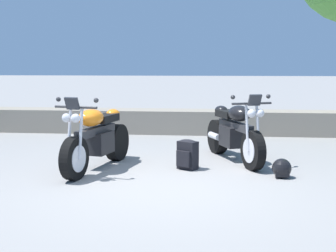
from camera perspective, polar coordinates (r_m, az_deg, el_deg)
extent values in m
plane|color=gray|center=(6.29, -0.77, -7.34)|extent=(120.00, 120.00, 0.00)
cube|color=gray|center=(10.94, 2.16, 0.55)|extent=(36.00, 0.80, 0.55)
cylinder|color=black|center=(6.63, -11.54, -3.96)|extent=(0.27, 0.64, 0.62)
cylinder|color=black|center=(7.89, -6.35, -2.00)|extent=(0.31, 0.64, 0.62)
cylinder|color=silver|center=(6.63, -11.54, -3.96)|extent=(0.24, 0.41, 0.38)
cube|color=black|center=(7.28, -8.56, -2.06)|extent=(0.42, 0.54, 0.34)
cube|color=#2D2D30|center=(7.16, -8.95, -0.60)|extent=(0.37, 1.10, 0.12)
ellipsoid|color=orange|center=(7.00, -9.54, 1.01)|extent=(0.44, 0.58, 0.26)
cube|color=black|center=(7.43, -7.81, 0.96)|extent=(0.37, 0.60, 0.12)
ellipsoid|color=orange|center=(7.70, -6.84, 1.51)|extent=(0.27, 0.32, 0.16)
cylinder|color=#2D2D30|center=(6.60, -11.36, 2.31)|extent=(0.65, 0.18, 0.04)
sphere|color=silver|center=(6.46, -11.40, 0.95)|extent=(0.13, 0.13, 0.13)
sphere|color=silver|center=(6.53, -12.47, 0.99)|extent=(0.13, 0.13, 0.13)
cube|color=#26282D|center=(6.51, -11.81, 2.76)|extent=(0.22, 0.14, 0.18)
cylinder|color=silver|center=(7.74, -8.17, -1.85)|extent=(0.19, 0.39, 0.11)
cylinder|color=silver|center=(6.56, -10.77, -0.87)|extent=(0.08, 0.17, 0.73)
cylinder|color=silver|center=(6.65, -12.12, -0.79)|extent=(0.08, 0.17, 0.73)
sphere|color=#2D2D30|center=(6.48, -8.90, 3.16)|extent=(0.07, 0.07, 0.07)
sphere|color=#2D2D30|center=(6.78, -13.43, 3.24)|extent=(0.07, 0.07, 0.07)
cylinder|color=black|center=(7.22, 10.49, -2.99)|extent=(0.36, 0.63, 0.62)
cylinder|color=black|center=(8.52, 6.20, -1.29)|extent=(0.40, 0.64, 0.62)
cylinder|color=silver|center=(7.22, 10.49, -2.99)|extent=(0.29, 0.42, 0.38)
cube|color=black|center=(7.89, 8.04, -1.29)|extent=(0.48, 0.56, 0.34)
cube|color=#2D2D30|center=(7.77, 8.36, 0.05)|extent=(0.54, 1.07, 0.12)
ellipsoid|color=black|center=(7.61, 8.85, 1.55)|extent=(0.51, 0.61, 0.26)
cube|color=black|center=(8.05, 7.42, 1.48)|extent=(0.45, 0.62, 0.12)
ellipsoid|color=black|center=(8.32, 6.61, 1.97)|extent=(0.31, 0.34, 0.16)
cylinder|color=#2D2D30|center=(7.20, 10.35, 2.77)|extent=(0.63, 0.28, 0.04)
sphere|color=silver|center=(7.12, 11.32, 1.56)|extent=(0.13, 0.13, 0.13)
sphere|color=silver|center=(7.05, 10.31, 1.53)|extent=(0.13, 0.13, 0.13)
cube|color=#26282D|center=(7.10, 10.72, 3.18)|extent=(0.22, 0.16, 0.18)
cylinder|color=silver|center=(8.23, 5.80, -1.24)|extent=(0.24, 0.39, 0.11)
cylinder|color=silver|center=(7.24, 11.06, -0.09)|extent=(0.10, 0.17, 0.73)
cylinder|color=silver|center=(7.16, 9.77, -0.14)|extent=(0.10, 0.17, 0.73)
sphere|color=#2D2D30|center=(7.36, 12.33, 3.61)|extent=(0.07, 0.07, 0.07)
sphere|color=#2D2D30|center=(7.10, 8.05, 3.56)|extent=(0.07, 0.07, 0.07)
cube|color=black|center=(7.19, 2.46, -3.64)|extent=(0.35, 0.31, 0.44)
cube|color=black|center=(7.11, 1.92, -4.10)|extent=(0.23, 0.17, 0.24)
ellipsoid|color=black|center=(7.15, 2.47, -1.99)|extent=(0.33, 0.30, 0.08)
cube|color=black|center=(7.23, 3.47, -3.43)|extent=(0.06, 0.05, 0.37)
cube|color=black|center=(7.32, 2.40, -3.28)|extent=(0.06, 0.05, 0.37)
sphere|color=black|center=(6.86, 13.92, -5.09)|extent=(0.28, 0.28, 0.28)
ellipsoid|color=black|center=(6.79, 14.01, -5.15)|extent=(0.23, 0.06, 0.12)
cube|color=black|center=(6.80, 13.99, -5.81)|extent=(0.20, 0.08, 0.08)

